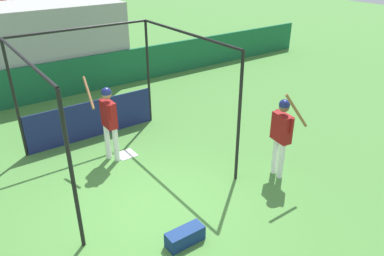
# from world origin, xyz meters

# --- Properties ---
(ground_plane) EXTENTS (60.00, 60.00, 0.00)m
(ground_plane) POSITION_xyz_m (0.00, 0.00, 0.00)
(ground_plane) COLOR #477F38
(outfield_wall) EXTENTS (24.00, 0.12, 1.25)m
(outfield_wall) POSITION_xyz_m (0.00, 7.14, 0.63)
(outfield_wall) COLOR #196038
(outfield_wall) RESTS_ON ground
(bleacher_section) EXTENTS (6.50, 3.20, 2.93)m
(bleacher_section) POSITION_xyz_m (0.00, 8.80, 1.46)
(bleacher_section) COLOR #9E9E99
(bleacher_section) RESTS_ON ground
(batting_cage) EXTENTS (3.62, 3.87, 2.95)m
(batting_cage) POSITION_xyz_m (0.28, 2.93, 1.28)
(batting_cage) COLOR black
(batting_cage) RESTS_ON ground
(home_plate) EXTENTS (0.44, 0.44, 0.02)m
(home_plate) POSITION_xyz_m (0.53, 2.31, 0.01)
(home_plate) COLOR white
(home_plate) RESTS_ON ground
(player_batter) EXTENTS (0.53, 0.92, 2.01)m
(player_batter) POSITION_xyz_m (0.17, 2.32, 1.14)
(player_batter) COLOR white
(player_batter) RESTS_ON ground
(player_waiting) EXTENTS (0.48, 0.81, 2.11)m
(player_waiting) POSITION_xyz_m (2.91, -0.51, 1.14)
(player_waiting) COLOR white
(player_waiting) RESTS_ON ground
(equipment_bag) EXTENTS (0.70, 0.28, 0.28)m
(equipment_bag) POSITION_xyz_m (-0.02, -1.06, 0.14)
(equipment_bag) COLOR navy
(equipment_bag) RESTS_ON ground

